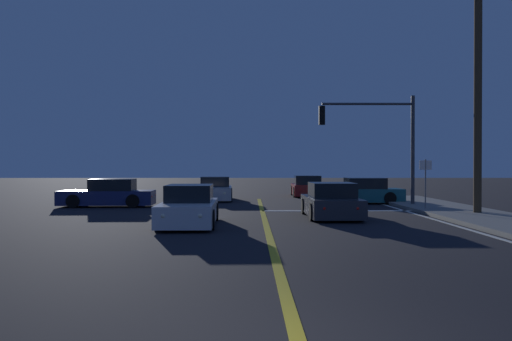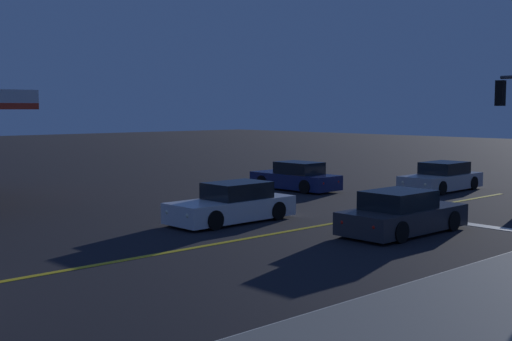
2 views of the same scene
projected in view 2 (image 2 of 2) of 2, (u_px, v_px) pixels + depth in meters
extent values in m
cube|color=slate|center=(479.00, 302.00, 12.93)|extent=(3.20, 35.10, 0.15)
cube|color=gold|center=(217.00, 244.00, 18.88)|extent=(0.20, 33.15, 0.01)
cube|color=silver|center=(400.00, 287.00, 14.29)|extent=(0.16, 33.15, 0.01)
cube|color=silver|center=(471.00, 224.00, 22.04)|extent=(6.49, 0.50, 0.01)
cube|color=navy|center=(295.00, 180.00, 31.55)|extent=(4.50, 1.84, 0.68)
cube|color=black|center=(299.00, 168.00, 31.31)|extent=(2.09, 1.53, 0.60)
cylinder|color=black|center=(263.00, 182.00, 32.00)|extent=(0.65, 0.24, 0.64)
cylinder|color=black|center=(285.00, 180.00, 33.10)|extent=(0.65, 0.24, 0.64)
cylinder|color=black|center=(305.00, 187.00, 30.02)|extent=(0.65, 0.24, 0.64)
cylinder|color=black|center=(328.00, 184.00, 31.13)|extent=(0.65, 0.24, 0.64)
sphere|color=#FFF4CC|center=(255.00, 176.00, 32.73)|extent=(0.18, 0.18, 0.18)
sphere|color=#FFF4CC|center=(270.00, 175.00, 33.46)|extent=(0.18, 0.18, 0.18)
sphere|color=red|center=(323.00, 183.00, 29.62)|extent=(0.14, 0.14, 0.14)
sphere|color=red|center=(338.00, 182.00, 30.35)|extent=(0.14, 0.14, 0.14)
cube|color=#2D2D33|center=(403.00, 219.00, 20.55)|extent=(1.87, 4.54, 0.68)
cube|color=black|center=(398.00, 200.00, 20.31)|extent=(1.60, 2.09, 0.60)
cylinder|color=black|center=(406.00, 214.00, 22.14)|extent=(0.22, 0.64, 0.64)
cylinder|color=black|center=(452.00, 221.00, 20.88)|extent=(0.22, 0.64, 0.64)
cylinder|color=black|center=(353.00, 224.00, 20.24)|extent=(0.22, 0.64, 0.64)
cylinder|color=black|center=(400.00, 232.00, 18.98)|extent=(0.22, 0.64, 0.64)
sphere|color=#FFF4CC|center=(427.00, 207.00, 22.45)|extent=(0.18, 0.18, 0.18)
sphere|color=#FFF4CC|center=(457.00, 211.00, 21.62)|extent=(0.18, 0.18, 0.18)
sphere|color=red|center=(343.00, 222.00, 19.46)|extent=(0.14, 0.14, 0.14)
sphere|color=red|center=(374.00, 227.00, 18.63)|extent=(0.14, 0.14, 0.14)
cube|color=#B2B5BA|center=(441.00, 181.00, 31.17)|extent=(2.00, 4.71, 0.68)
cube|color=black|center=(444.00, 168.00, 31.31)|extent=(1.66, 2.19, 0.60)
cylinder|color=black|center=(441.00, 188.00, 29.56)|extent=(0.24, 0.65, 0.64)
cylinder|color=black|center=(408.00, 185.00, 30.79)|extent=(0.24, 0.65, 0.64)
cylinder|color=black|center=(473.00, 183.00, 31.57)|extent=(0.24, 0.65, 0.64)
cylinder|color=black|center=(440.00, 180.00, 32.80)|extent=(0.24, 0.65, 0.64)
sphere|color=#FFF4CC|center=(426.00, 184.00, 29.17)|extent=(0.18, 0.18, 0.18)
sphere|color=#FFF4CC|center=(404.00, 182.00, 29.99)|extent=(0.18, 0.18, 0.18)
sphere|color=red|center=(476.00, 177.00, 32.34)|extent=(0.14, 0.14, 0.14)
sphere|color=red|center=(454.00, 175.00, 33.15)|extent=(0.14, 0.14, 0.14)
cube|color=silver|center=(231.00, 209.00, 22.55)|extent=(1.82, 4.62, 0.68)
cube|color=black|center=(237.00, 191.00, 22.68)|extent=(1.53, 2.14, 0.60)
cylinder|color=black|center=(214.00, 220.00, 21.00)|extent=(0.23, 0.64, 0.64)
cylinder|color=black|center=(183.00, 214.00, 22.17)|extent=(0.23, 0.64, 0.64)
cylinder|color=black|center=(277.00, 211.00, 22.95)|extent=(0.23, 0.64, 0.64)
cylinder|color=black|center=(246.00, 206.00, 24.12)|extent=(0.23, 0.64, 0.64)
sphere|color=#FFF4CC|center=(189.00, 216.00, 20.62)|extent=(0.18, 0.18, 0.18)
sphere|color=#FFF4CC|center=(168.00, 212.00, 21.40)|extent=(0.18, 0.18, 0.18)
sphere|color=red|center=(288.00, 202.00, 23.69)|extent=(0.14, 0.14, 0.14)
sphere|color=red|center=(267.00, 199.00, 24.47)|extent=(0.14, 0.14, 0.14)
cube|color=black|center=(500.00, 93.00, 23.42)|extent=(0.28, 0.28, 0.90)
sphere|color=red|center=(501.00, 85.00, 23.40)|extent=(0.22, 0.22, 0.22)
sphere|color=#4C2D05|center=(500.00, 93.00, 23.42)|extent=(0.22, 0.22, 0.22)
sphere|color=#0A3814|center=(500.00, 101.00, 23.45)|extent=(0.22, 0.22, 0.22)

